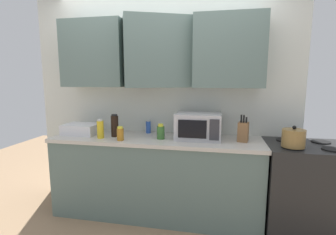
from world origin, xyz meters
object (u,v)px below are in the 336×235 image
object	(u,v)px
kettle	(293,138)
microwave	(198,126)
bottle_yellow_mustard	(100,129)
stove_range	(304,188)
dish_rack	(82,129)
bottle_green_oil	(161,132)
knife_block	(243,132)
bottle_blue_cleaner	(148,127)
bottle_amber_vinegar	(120,134)
bottle_soy_dark	(115,126)

from	to	relation	value
kettle	microwave	bearing A→B (deg)	167.66
microwave	bottle_yellow_mustard	world-z (taller)	microwave
stove_range	dish_rack	distance (m)	2.49
bottle_green_oil	knife_block	bearing A→B (deg)	3.96
dish_rack	microwave	bearing A→B (deg)	1.59
knife_block	bottle_blue_cleaner	world-z (taller)	knife_block
microwave	bottle_blue_cleaner	bearing A→B (deg)	164.39
stove_range	bottle_blue_cleaner	distance (m)	1.77
bottle_amber_vinegar	bottle_blue_cleaner	size ratio (longest dim) A/B	0.91
bottle_green_oil	bottle_soy_dark	xyz separation A→B (m)	(-0.53, 0.01, 0.05)
knife_block	bottle_blue_cleaner	xyz separation A→B (m)	(-1.07, 0.20, -0.03)
bottle_amber_vinegar	bottle_blue_cleaner	world-z (taller)	bottle_blue_cleaner
kettle	bottle_amber_vinegar	xyz separation A→B (m)	(-1.70, -0.04, -0.03)
microwave	dish_rack	size ratio (longest dim) A/B	1.26
microwave	bottle_amber_vinegar	world-z (taller)	microwave
dish_rack	bottle_blue_cleaner	world-z (taller)	bottle_blue_cleaner
stove_range	bottle_green_oil	distance (m)	1.56
microwave	bottle_amber_vinegar	size ratio (longest dim) A/B	3.23
kettle	dish_rack	world-z (taller)	kettle
kettle	bottle_yellow_mustard	distance (m)	1.95
kettle	bottle_soy_dark	size ratio (longest dim) A/B	0.82
bottle_amber_vinegar	bottle_green_oil	bearing A→B (deg)	20.06
kettle	dish_rack	xyz separation A→B (m)	(-2.26, 0.16, -0.04)
kettle	bottle_green_oil	size ratio (longest dim) A/B	1.25
microwave	dish_rack	xyz separation A→B (m)	(-1.36, -0.04, -0.08)
dish_rack	bottle_soy_dark	world-z (taller)	bottle_soy_dark
bottle_green_oil	bottle_amber_vinegar	bearing A→B (deg)	-159.94
stove_range	bottle_soy_dark	size ratio (longest dim) A/B	3.63
bottle_blue_cleaner	stove_range	bearing A→B (deg)	-7.70
microwave	bottle_soy_dark	distance (m)	0.93
bottle_green_oil	bottle_yellow_mustard	world-z (taller)	bottle_yellow_mustard
stove_range	dish_rack	world-z (taller)	dish_rack
kettle	bottle_amber_vinegar	bearing A→B (deg)	-178.65
bottle_yellow_mustard	bottle_soy_dark	size ratio (longest dim) A/B	0.84
microwave	knife_block	bearing A→B (deg)	-3.85
kettle	bottle_soy_dark	xyz separation A→B (m)	(-1.83, 0.12, 0.03)
dish_rack	bottle_yellow_mustard	size ratio (longest dim) A/B	1.80
kettle	bottle_amber_vinegar	distance (m)	1.70
microwave	knife_block	world-z (taller)	same
stove_range	bottle_green_oil	bearing A→B (deg)	-178.71
knife_block	kettle	bearing A→B (deg)	-20.74
kettle	bottle_yellow_mustard	xyz separation A→B (m)	(-1.95, 0.01, 0.01)
kettle	bottle_blue_cleaner	size ratio (longest dim) A/B	1.27
bottle_amber_vinegar	kettle	bearing A→B (deg)	1.35
microwave	bottle_blue_cleaner	distance (m)	0.63
bottle_blue_cleaner	bottle_yellow_mustard	size ratio (longest dim) A/B	0.77
stove_range	knife_block	xyz separation A→B (m)	(-0.61, 0.03, 0.55)
bottle_soy_dark	bottle_yellow_mustard	bearing A→B (deg)	-137.70
kettle	microwave	xyz separation A→B (m)	(-0.90, 0.20, 0.04)
bottle_amber_vinegar	bottle_soy_dark	world-z (taller)	bottle_soy_dark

